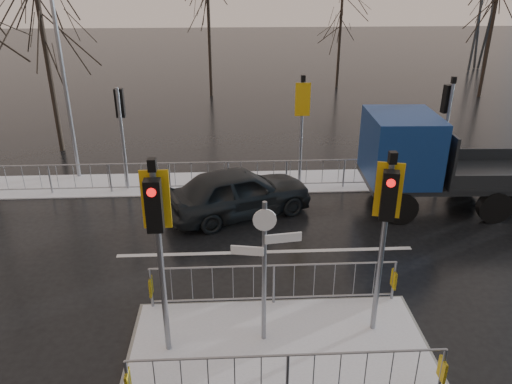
{
  "coord_description": "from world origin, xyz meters",
  "views": [
    {
      "loc": [
        -0.87,
        -7.82,
        7.03
      ],
      "look_at": [
        -0.27,
        3.78,
        1.8
      ],
      "focal_mm": 35.0,
      "sensor_mm": 36.0,
      "label": 1
    }
  ],
  "objects_px": {
    "car_far_lane": "(239,192)",
    "street_lamp_left": "(62,52)",
    "flatbed_truck": "(429,160)",
    "traffic_island": "(279,334)"
  },
  "relations": [
    {
      "from": "car_far_lane",
      "to": "street_lamp_left",
      "type": "relative_size",
      "value": 0.55
    },
    {
      "from": "flatbed_truck",
      "to": "street_lamp_left",
      "type": "bearing_deg",
      "value": 164.7
    },
    {
      "from": "traffic_island",
      "to": "car_far_lane",
      "type": "xyz_separation_m",
      "value": [
        -0.66,
        6.1,
        0.37
      ]
    },
    {
      "from": "car_far_lane",
      "to": "flatbed_truck",
      "type": "distance_m",
      "value": 5.96
    },
    {
      "from": "traffic_island",
      "to": "street_lamp_left",
      "type": "bearing_deg",
      "value": 124.07
    },
    {
      "from": "car_far_lane",
      "to": "flatbed_truck",
      "type": "bearing_deg",
      "value": -109.94
    },
    {
      "from": "car_far_lane",
      "to": "flatbed_truck",
      "type": "relative_size",
      "value": 0.67
    },
    {
      "from": "traffic_island",
      "to": "flatbed_truck",
      "type": "xyz_separation_m",
      "value": [
        5.23,
        6.3,
        1.24
      ]
    },
    {
      "from": "traffic_island",
      "to": "flatbed_truck",
      "type": "relative_size",
      "value": 0.9
    },
    {
      "from": "traffic_island",
      "to": "flatbed_truck",
      "type": "distance_m",
      "value": 8.28
    }
  ]
}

